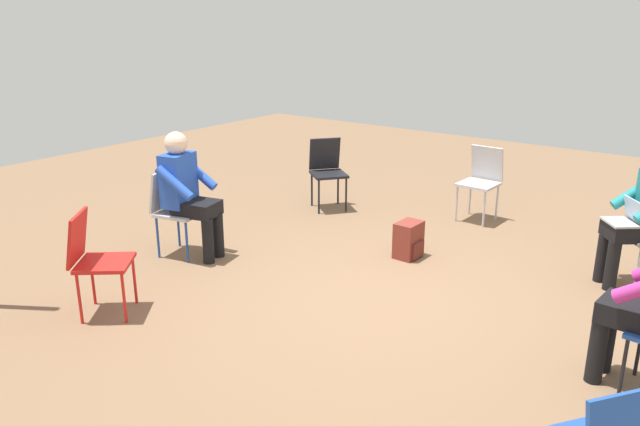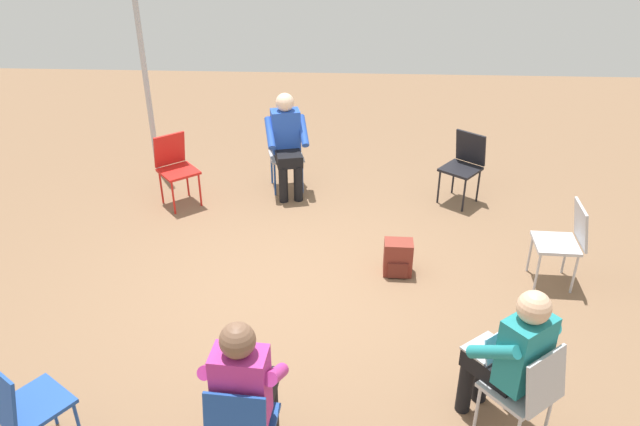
# 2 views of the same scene
# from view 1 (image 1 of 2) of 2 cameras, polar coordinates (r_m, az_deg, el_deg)

# --- Properties ---
(ground_plane) EXTENTS (14.44, 14.44, 0.00)m
(ground_plane) POSITION_cam_1_polar(r_m,az_deg,el_deg) (5.32, 5.17, -7.98)
(ground_plane) COLOR brown
(chair_east) EXTENTS (0.45, 0.42, 0.85)m
(chair_east) POSITION_cam_1_polar(r_m,az_deg,el_deg) (7.41, 14.56, 3.13)
(chair_east) COLOR #B7B7BC
(chair_east) RESTS_ON ground
(chair_north) EXTENTS (0.48, 0.52, 0.85)m
(chair_north) POSITION_cam_1_polar(r_m,az_deg,el_deg) (6.29, -13.18, 0.63)
(chair_north) COLOR #B7B7BC
(chair_north) RESTS_ON ground
(chair_northwest) EXTENTS (0.58, 0.58, 0.85)m
(chair_northwest) POSITION_cam_1_polar(r_m,az_deg,el_deg) (5.20, -19.92, -3.71)
(chair_northwest) COLOR red
(chair_northwest) RESTS_ON ground
(chair_northeast) EXTENTS (0.58, 0.58, 0.85)m
(chair_northeast) POSITION_cam_1_polar(r_m,az_deg,el_deg) (7.62, 0.66, 4.13)
(chair_northeast) COLOR black
(chair_northeast) RESTS_ON ground
(person_in_blue) EXTENTS (0.57, 0.58, 1.24)m
(person_in_blue) POSITION_cam_1_polar(r_m,az_deg,el_deg) (6.14, -12.05, 2.21)
(person_in_blue) COLOR black
(person_in_blue) RESTS_ON ground
(backpack_near_laptop_user) EXTENTS (0.29, 0.26, 0.36)m
(backpack_near_laptop_user) POSITION_cam_1_polar(r_m,az_deg,el_deg) (6.20, 8.08, -2.62)
(backpack_near_laptop_user) COLOR maroon
(backpack_near_laptop_user) RESTS_ON ground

